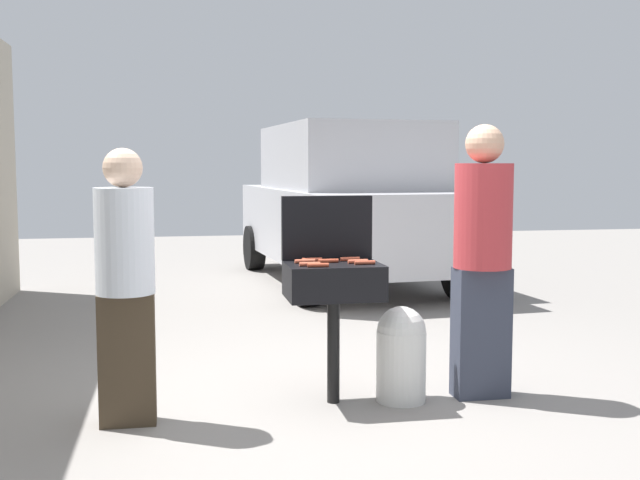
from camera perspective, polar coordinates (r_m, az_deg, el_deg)
The scene contains 15 objects.
ground_plane at distance 5.17m, azimuth 0.63°, elevation -11.54°, with size 24.00×24.00×0.00m, color gray.
bbq_grill at distance 4.92m, azimuth 1.00°, elevation -3.38°, with size 0.60×0.44×0.90m.
grill_lid_open at distance 5.10m, azimuth 0.51°, elevation 0.90°, with size 0.60×0.05×0.42m, color black.
hot_dog_0 at distance 4.94m, azimuth 0.61°, elevation -1.54°, with size 0.03×0.03×0.13m, color #AD4228.
hot_dog_1 at distance 4.92m, azimuth -1.12°, elevation -1.56°, with size 0.03×0.03×0.13m, color #C6593D.
hot_dog_2 at distance 4.73m, azimuth -0.14°, elevation -1.86°, with size 0.03×0.03×0.13m, color #AD4228.
hot_dog_3 at distance 4.92m, azimuth 2.80°, elevation -1.57°, with size 0.03×0.03×0.13m, color #C6593D.
hot_dog_4 at distance 4.86m, azimuth 3.31°, elevation -1.66°, with size 0.03×0.03×0.13m, color #B74C33.
hot_dog_5 at distance 5.00m, azimuth -0.59°, elevation -1.46°, with size 0.03×0.03×0.13m, color #B74C33.
hot_dog_6 at distance 4.78m, azimuth -0.75°, elevation -1.78°, with size 0.03×0.03×0.13m, color #C6593D.
hot_dog_7 at distance 5.04m, azimuth 2.20°, elevation -1.40°, with size 0.03×0.03×0.13m, color #B74C33.
propane_tank at distance 5.06m, azimuth 5.98°, elevation -8.18°, with size 0.32×0.32×0.62m.
person_left at distance 4.63m, azimuth -14.10°, elevation -2.60°, with size 0.34×0.34×1.61m.
person_right at distance 5.14m, azimuth 11.84°, elevation -0.78°, with size 0.37×0.37×1.78m.
parked_minivan at distance 9.99m, azimuth 1.93°, elevation 2.68°, with size 2.34×4.55×2.02m.
Camera 1 is at (-0.96, -4.85, 1.51)m, focal length 43.59 mm.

